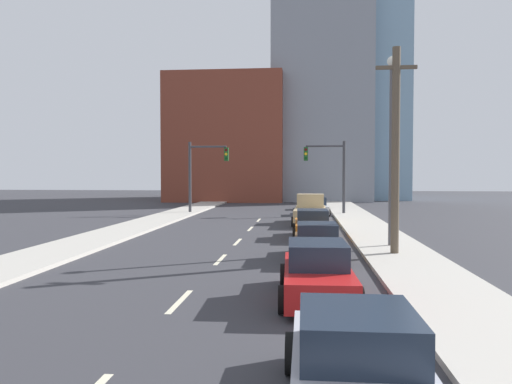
# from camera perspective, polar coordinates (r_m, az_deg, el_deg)

# --- Properties ---
(sidewalk_left) EXTENTS (3.01, 94.99, 0.15)m
(sidewalk_left) POSITION_cam_1_polar(r_m,az_deg,el_deg) (47.43, -7.02, -1.85)
(sidewalk_left) COLOR #ADA89E
(sidewalk_left) RESTS_ON ground
(sidewalk_right) EXTENTS (3.01, 94.99, 0.15)m
(sidewalk_right) POSITION_cam_1_polar(r_m,az_deg,el_deg) (46.47, 10.20, -1.95)
(sidewalk_right) COLOR #ADA89E
(sidewalk_right) RESTS_ON ground
(lane_stripe_at_14m) EXTENTS (0.16, 2.40, 0.01)m
(lane_stripe_at_14m) POSITION_cam_1_polar(r_m,az_deg,el_deg) (13.38, -8.69, -12.23)
(lane_stripe_at_14m) COLOR beige
(lane_stripe_at_14m) RESTS_ON ground
(lane_stripe_at_20m) EXTENTS (0.16, 2.40, 0.01)m
(lane_stripe_at_20m) POSITION_cam_1_polar(r_m,az_deg,el_deg) (19.46, -4.09, -7.70)
(lane_stripe_at_20m) COLOR beige
(lane_stripe_at_20m) RESTS_ON ground
(lane_stripe_at_25m) EXTENTS (0.16, 2.40, 0.01)m
(lane_stripe_at_25m) POSITION_cam_1_polar(r_m,az_deg,el_deg) (24.37, -2.12, -5.72)
(lane_stripe_at_25m) COLOR beige
(lane_stripe_at_25m) RESTS_ON ground
(lane_stripe_at_31m) EXTENTS (0.16, 2.40, 0.01)m
(lane_stripe_at_31m) POSITION_cam_1_polar(r_m,az_deg,el_deg) (30.11, -0.66, -4.22)
(lane_stripe_at_31m) COLOR beige
(lane_stripe_at_31m) RESTS_ON ground
(lane_stripe_at_37m) EXTENTS (0.16, 2.40, 0.01)m
(lane_stripe_at_37m) POSITION_cam_1_polar(r_m,az_deg,el_deg) (35.75, 0.32, -3.23)
(lane_stripe_at_37m) COLOR beige
(lane_stripe_at_37m) RESTS_ON ground
(building_brick_left) EXTENTS (14.00, 16.00, 15.21)m
(building_brick_left) POSITION_cam_1_polar(r_m,az_deg,el_deg) (65.10, -2.91, 5.86)
(building_brick_left) COLOR brown
(building_brick_left) RESTS_ON ground
(building_office_center) EXTENTS (12.00, 20.00, 25.16)m
(building_office_center) POSITION_cam_1_polar(r_m,az_deg,el_deg) (68.93, 7.28, 9.79)
(building_office_center) COLOR gray
(building_office_center) RESTS_ON ground
(building_glass_right) EXTENTS (13.00, 20.00, 39.55)m
(building_glass_right) POSITION_cam_1_polar(r_m,az_deg,el_deg) (74.43, 10.88, 14.82)
(building_glass_right) COLOR #7A9EB7
(building_glass_right) RESTS_ON ground
(traffic_signal_left) EXTENTS (3.36, 0.35, 5.96)m
(traffic_signal_left) POSITION_cam_1_polar(r_m,az_deg,el_deg) (41.61, -6.32, 2.74)
(traffic_signal_left) COLOR #38383D
(traffic_signal_left) RESTS_ON ground
(traffic_signal_right) EXTENTS (3.36, 0.35, 5.96)m
(traffic_signal_right) POSITION_cam_1_polar(r_m,az_deg,el_deg) (40.80, 8.73, 2.74)
(traffic_signal_right) COLOR #38383D
(traffic_signal_right) RESTS_ON ground
(utility_pole_right_mid) EXTENTS (1.60, 0.32, 8.31)m
(utility_pole_right_mid) POSITION_cam_1_polar(r_m,az_deg,el_deg) (20.60, 15.66, 4.69)
(utility_pole_right_mid) COLOR brown
(utility_pole_right_mid) RESTS_ON ground
(street_lamp) EXTENTS (0.44, 0.44, 8.46)m
(street_lamp) POSITION_cam_1_polar(r_m,az_deg,el_deg) (22.82, 15.22, 6.00)
(street_lamp) COLOR #4C4C51
(street_lamp) RESTS_ON ground
(sedan_silver) EXTENTS (2.08, 4.21, 1.44)m
(sedan_silver) POSITION_cam_1_polar(r_m,az_deg,el_deg) (7.38, 11.53, -18.97)
(sedan_silver) COLOR #B2B2BC
(sedan_silver) RESTS_ON ground
(sedan_red) EXTENTS (2.09, 4.66, 1.52)m
(sedan_red) POSITION_cam_1_polar(r_m,az_deg,el_deg) (13.40, 7.01, -9.19)
(sedan_red) COLOR red
(sedan_red) RESTS_ON ground
(sedan_brown) EXTENTS (2.04, 4.30, 1.41)m
(sedan_brown) POSITION_cam_1_polar(r_m,az_deg,el_deg) (19.52, 6.98, -5.79)
(sedan_brown) COLOR brown
(sedan_brown) RESTS_ON ground
(sedan_orange) EXTENTS (2.12, 4.50, 1.47)m
(sedan_orange) POSITION_cam_1_polar(r_m,az_deg,el_deg) (25.91, 6.46, -3.78)
(sedan_orange) COLOR orange
(sedan_orange) RESTS_ON ground
(pickup_truck_tan) EXTENTS (2.39, 5.99, 1.96)m
(pickup_truck_tan) POSITION_cam_1_polar(r_m,az_deg,el_deg) (33.10, 6.22, -2.28)
(pickup_truck_tan) COLOR tan
(pickup_truck_tan) RESTS_ON ground
(sedan_white) EXTENTS (2.17, 4.86, 1.43)m
(sedan_white) POSITION_cam_1_polar(r_m,az_deg,el_deg) (40.47, 6.85, -1.70)
(sedan_white) COLOR silver
(sedan_white) RESTS_ON ground
(sedan_black) EXTENTS (2.03, 4.55, 1.36)m
(sedan_black) POSITION_cam_1_polar(r_m,az_deg,el_deg) (46.93, 6.64, -1.21)
(sedan_black) COLOR black
(sedan_black) RESTS_ON ground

